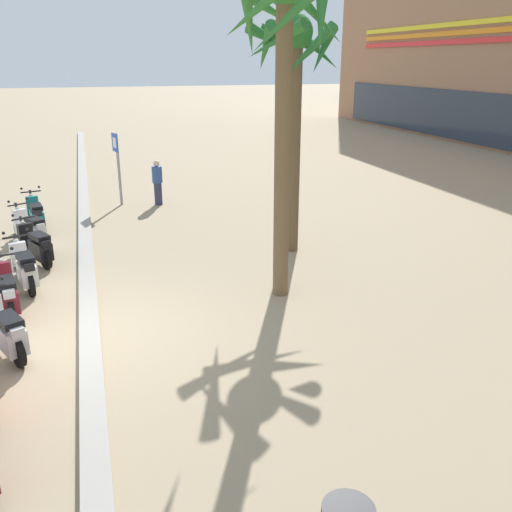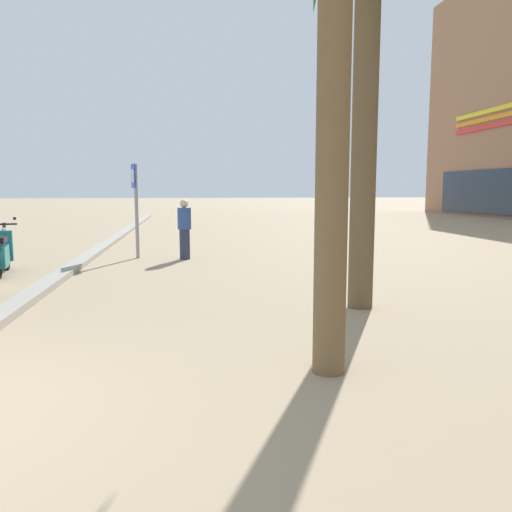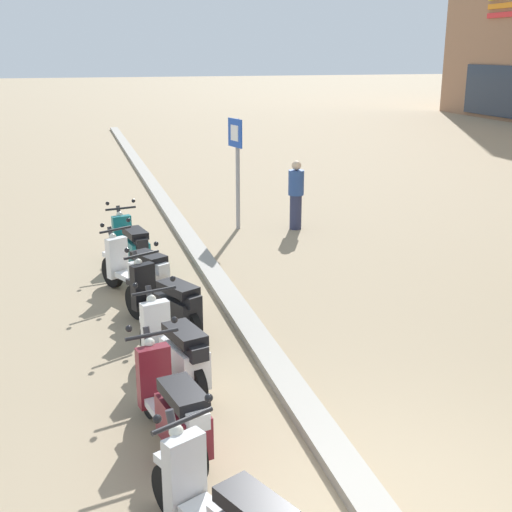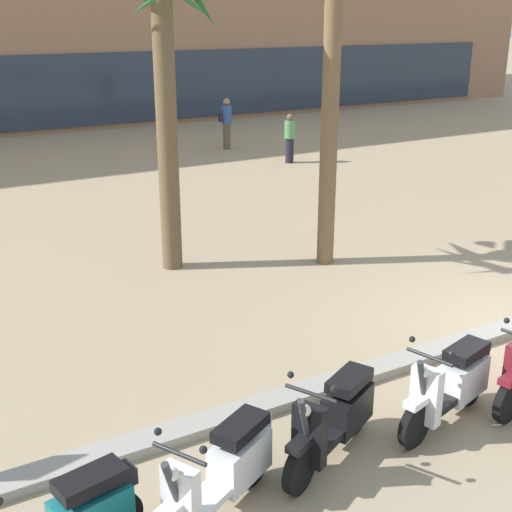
# 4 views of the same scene
# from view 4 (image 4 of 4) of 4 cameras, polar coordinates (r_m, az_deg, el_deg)

# --- Properties ---
(scooter_white_lead_nearest) EXTENTS (1.67, 0.97, 1.17)m
(scooter_white_lead_nearest) POSITION_cam_4_polar(r_m,az_deg,el_deg) (6.75, -2.76, -17.39)
(scooter_white_lead_nearest) COLOR black
(scooter_white_lead_nearest) RESTS_ON ground
(scooter_black_mid_centre) EXTENTS (1.63, 0.93, 1.17)m
(scooter_black_mid_centre) POSITION_cam_4_polar(r_m,az_deg,el_deg) (7.56, 6.62, -13.09)
(scooter_black_mid_centre) COLOR black
(scooter_black_mid_centre) RESTS_ON ground
(scooter_white_tail_end) EXTENTS (1.71, 0.73, 1.17)m
(scooter_white_tail_end) POSITION_cam_4_polar(r_m,az_deg,el_deg) (8.39, 15.87, -10.15)
(scooter_white_tail_end) COLOR black
(scooter_white_tail_end) RESTS_ON ground
(palm_tree_by_mall_entrance) EXTENTS (2.25, 2.29, 6.22)m
(palm_tree_by_mall_entrance) POSITION_cam_4_polar(r_m,az_deg,el_deg) (12.45, 6.51, 20.27)
(palm_tree_by_mall_entrance) COLOR brown
(palm_tree_by_mall_entrance) RESTS_ON ground
(palm_tree_far_corner) EXTENTS (2.30, 2.32, 5.67)m
(palm_tree_far_corner) POSITION_cam_4_polar(r_m,az_deg,el_deg) (12.20, -7.82, 18.21)
(palm_tree_far_corner) COLOR brown
(palm_tree_far_corner) RESTS_ON ground
(pedestrian_window_shopping) EXTENTS (0.45, 0.34, 1.74)m
(pedestrian_window_shopping) POSITION_cam_4_polar(r_m,az_deg,el_deg) (24.20, -2.45, 10.98)
(pedestrian_window_shopping) COLOR brown
(pedestrian_window_shopping) RESTS_ON ground
(pedestrian_strolling_near_curb) EXTENTS (0.34, 0.34, 1.53)m
(pedestrian_strolling_near_curb) POSITION_cam_4_polar(r_m,az_deg,el_deg) (21.94, 2.80, 9.76)
(pedestrian_strolling_near_curb) COLOR black
(pedestrian_strolling_near_curb) RESTS_ON ground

